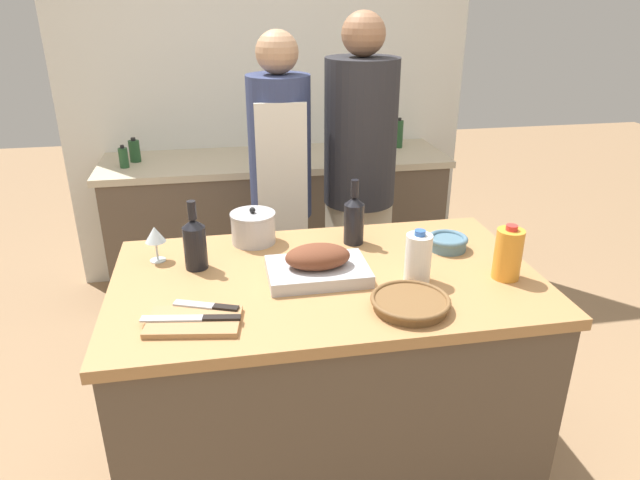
# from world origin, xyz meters

# --- Properties ---
(ground_plane) EXTENTS (12.00, 12.00, 0.00)m
(ground_plane) POSITION_xyz_m (0.00, 0.00, 0.00)
(ground_plane) COLOR #9E7A56
(kitchen_island) EXTENTS (1.49, 0.87, 0.93)m
(kitchen_island) POSITION_xyz_m (0.00, 0.00, 0.47)
(kitchen_island) COLOR brown
(kitchen_island) RESTS_ON ground_plane
(back_counter) EXTENTS (2.11, 0.60, 0.91)m
(back_counter) POSITION_xyz_m (0.00, 1.66, 0.46)
(back_counter) COLOR brown
(back_counter) RESTS_ON ground_plane
(back_wall) EXTENTS (2.61, 0.10, 2.55)m
(back_wall) POSITION_xyz_m (0.00, 2.01, 1.27)
(back_wall) COLOR silver
(back_wall) RESTS_ON ground_plane
(roasting_pan) EXTENTS (0.35, 0.24, 0.12)m
(roasting_pan) POSITION_xyz_m (-0.03, -0.01, 0.98)
(roasting_pan) COLOR #BCBCC1
(roasting_pan) RESTS_ON kitchen_island
(wicker_basket) EXTENTS (0.25, 0.25, 0.04)m
(wicker_basket) POSITION_xyz_m (0.22, -0.27, 0.95)
(wicker_basket) COLOR brown
(wicker_basket) RESTS_ON kitchen_island
(cutting_board) EXTENTS (0.30, 0.20, 0.02)m
(cutting_board) POSITION_xyz_m (-0.45, -0.25, 0.94)
(cutting_board) COLOR #AD7F51
(cutting_board) RESTS_ON kitchen_island
(stock_pot) EXTENTS (0.18, 0.18, 0.15)m
(stock_pot) POSITION_xyz_m (-0.23, 0.34, 0.99)
(stock_pot) COLOR #B7B7BC
(stock_pot) RESTS_ON kitchen_island
(mixing_bowl) EXTENTS (0.15, 0.15, 0.06)m
(mixing_bowl) POSITION_xyz_m (0.50, 0.14, 0.96)
(mixing_bowl) COLOR slate
(mixing_bowl) RESTS_ON kitchen_island
(juice_jug) EXTENTS (0.09, 0.09, 0.20)m
(juice_jug) POSITION_xyz_m (0.61, -0.13, 1.02)
(juice_jug) COLOR orange
(juice_jug) RESTS_ON kitchen_island
(milk_jug) EXTENTS (0.09, 0.09, 0.19)m
(milk_jug) POSITION_xyz_m (0.30, -0.09, 1.02)
(milk_jug) COLOR white
(milk_jug) RESTS_ON kitchen_island
(wine_bottle_green) EXTENTS (0.08, 0.08, 0.26)m
(wine_bottle_green) POSITION_xyz_m (0.16, 0.26, 1.03)
(wine_bottle_green) COLOR black
(wine_bottle_green) RESTS_ON kitchen_island
(wine_bottle_dark) EXTENTS (0.08, 0.08, 0.26)m
(wine_bottle_dark) POSITION_xyz_m (-0.45, 0.15, 1.03)
(wine_bottle_dark) COLOR black
(wine_bottle_dark) RESTS_ON kitchen_island
(wine_glass_left) EXTENTS (0.08, 0.08, 0.14)m
(wine_glass_left) POSITION_xyz_m (-0.60, 0.23, 1.03)
(wine_glass_left) COLOR silver
(wine_glass_left) RESTS_ON kitchen_island
(knife_chef) EXTENTS (0.30, 0.08, 0.01)m
(knife_chef) POSITION_xyz_m (-0.45, -0.25, 0.95)
(knife_chef) COLOR #B7B7BC
(knife_chef) RESTS_ON cutting_board
(knife_paring) EXTENTS (0.21, 0.10, 0.01)m
(knife_paring) POSITION_xyz_m (-0.41, -0.18, 0.95)
(knife_paring) COLOR #B7B7BC
(knife_paring) RESTS_ON cutting_board
(condiment_bottle_tall) EXTENTS (0.05, 0.05, 0.19)m
(condiment_bottle_tall) POSITION_xyz_m (0.82, 1.75, 1.00)
(condiment_bottle_tall) COLOR #234C28
(condiment_bottle_tall) RESTS_ON back_counter
(condiment_bottle_short) EXTENTS (0.05, 0.05, 0.13)m
(condiment_bottle_short) POSITION_xyz_m (-0.89, 1.59, 0.97)
(condiment_bottle_short) COLOR #234C28
(condiment_bottle_short) RESTS_ON back_counter
(condiment_bottle_extra) EXTENTS (0.06, 0.06, 0.15)m
(condiment_bottle_extra) POSITION_xyz_m (-0.84, 1.71, 0.98)
(condiment_bottle_extra) COLOR #234C28
(condiment_bottle_extra) RESTS_ON back_counter
(person_cook_aproned) EXTENTS (0.30, 0.31, 1.70)m
(person_cook_aproned) POSITION_xyz_m (-0.05, 0.92, 0.95)
(person_cook_aproned) COLOR beige
(person_cook_aproned) RESTS_ON ground_plane
(person_cook_guest) EXTENTS (0.36, 0.36, 1.77)m
(person_cook_guest) POSITION_xyz_m (0.35, 0.94, 0.98)
(person_cook_guest) COLOR beige
(person_cook_guest) RESTS_ON ground_plane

